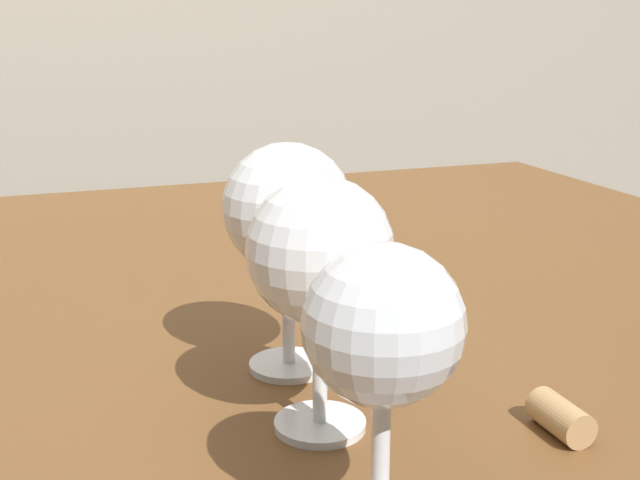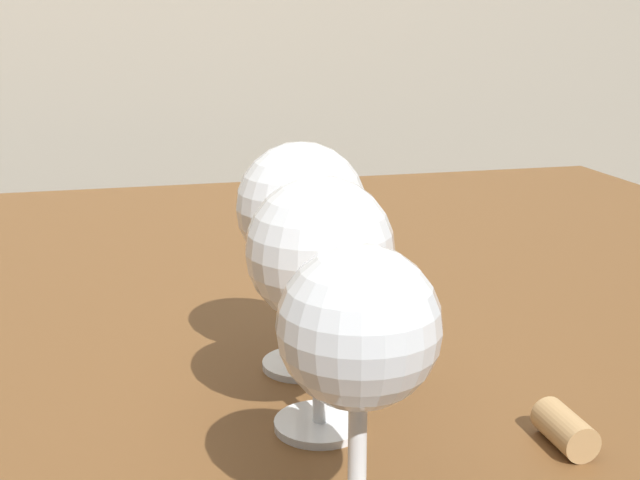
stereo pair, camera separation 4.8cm
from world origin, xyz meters
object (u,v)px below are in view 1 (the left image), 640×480
(cork, at_px, (560,417))
(wine_glass_amber, at_px, (320,256))
(wine_glass_chardonnay, at_px, (287,212))
(wine_glass_port, at_px, (383,334))

(cork, bearing_deg, wine_glass_amber, 157.05)
(wine_glass_amber, relative_size, wine_glass_chardonnay, 0.96)
(wine_glass_port, distance_m, wine_glass_chardonnay, 0.20)
(wine_glass_port, bearing_deg, wine_glass_amber, 85.22)
(cork, bearing_deg, wine_glass_port, -159.25)
(cork, bearing_deg, wine_glass_chardonnay, 130.04)
(wine_glass_port, distance_m, cork, 0.18)
(wine_glass_port, height_order, wine_glass_chardonnay, wine_glass_chardonnay)
(wine_glass_port, height_order, cork, wine_glass_port)
(wine_glass_amber, height_order, cork, wine_glass_amber)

